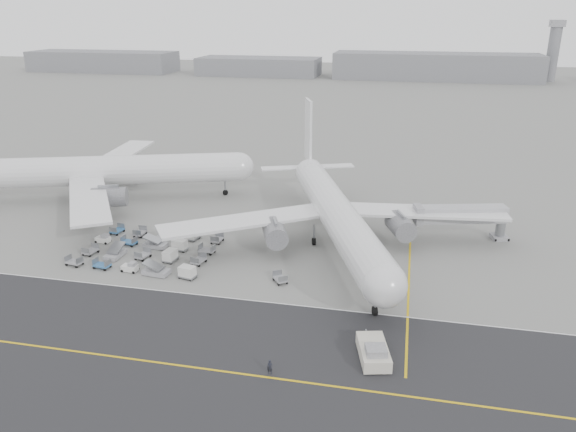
% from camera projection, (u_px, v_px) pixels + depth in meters
% --- Properties ---
extents(ground, '(700.00, 700.00, 0.00)m').
position_uv_depth(ground, '(192.00, 286.00, 79.21)').
color(ground, gray).
rests_on(ground, ground).
extents(taxiway, '(220.00, 59.00, 0.03)m').
position_uv_depth(taxiway, '(174.00, 365.00, 61.73)').
color(taxiway, '#29292C').
rests_on(taxiway, ground).
extents(horizon_buildings, '(520.00, 28.00, 28.00)m').
position_uv_depth(horizon_buildings, '(416.00, 79.00, 311.42)').
color(horizon_buildings, gray).
rests_on(horizon_buildings, ground).
extents(control_tower, '(7.00, 7.00, 31.25)m').
position_uv_depth(control_tower, '(553.00, 50.00, 296.38)').
color(control_tower, gray).
rests_on(control_tower, ground).
extents(airliner_a, '(58.72, 57.61, 21.01)m').
position_uv_depth(airliner_a, '(104.00, 171.00, 113.31)').
color(airliner_a, silver).
rests_on(airliner_a, ground).
extents(airliner_b, '(54.67, 55.68, 20.12)m').
position_uv_depth(airliner_b, '(335.00, 212.00, 91.23)').
color(airliner_b, silver).
rests_on(airliner_b, ground).
extents(pushback_tug, '(4.47, 8.50, 2.40)m').
position_uv_depth(pushback_tug, '(374.00, 352.00, 62.38)').
color(pushback_tug, beige).
rests_on(pushback_tug, ground).
extents(jet_bridge, '(16.40, 6.93, 6.13)m').
position_uv_depth(jet_bridge, '(462.00, 216.00, 93.71)').
color(jet_bridge, gray).
rests_on(jet_bridge, ground).
extents(gse_cluster, '(28.29, 23.50, 1.93)m').
position_uv_depth(gse_cluster, '(149.00, 253.00, 89.85)').
color(gse_cluster, '#A0A0A5').
rests_on(gse_cluster, ground).
extents(stray_dolly, '(2.59, 2.79, 1.47)m').
position_uv_depth(stray_dolly, '(280.00, 282.00, 80.38)').
color(stray_dolly, silver).
rests_on(stray_dolly, ground).
extents(ground_crew_a, '(0.65, 0.45, 1.70)m').
position_uv_depth(ground_crew_a, '(270.00, 367.00, 59.90)').
color(ground_crew_a, black).
rests_on(ground_crew_a, ground).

